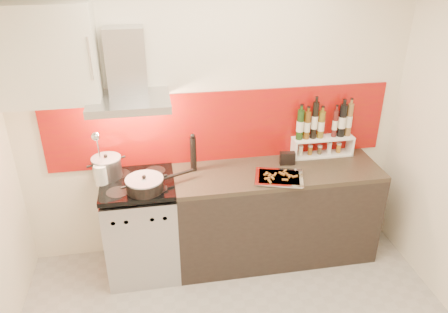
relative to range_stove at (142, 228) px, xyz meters
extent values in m
cube|color=silver|center=(0.70, 0.30, 0.86)|extent=(3.40, 0.02, 2.60)
cube|color=#9B1908|center=(0.75, 0.29, 0.78)|extent=(3.00, 0.02, 0.64)
cube|color=#B7B7BA|center=(0.00, 0.00, -0.02)|extent=(0.60, 0.60, 0.84)
cube|color=black|center=(0.00, -0.28, -0.11)|extent=(0.50, 0.02, 0.40)
cube|color=#B7B7BA|center=(0.00, -0.28, 0.28)|extent=(0.56, 0.02, 0.12)
cube|color=#FF190C|center=(0.00, -0.29, 0.28)|extent=(0.10, 0.01, 0.04)
cube|color=black|center=(0.00, 0.00, 0.45)|extent=(0.60, 0.60, 0.04)
cube|color=black|center=(1.20, 0.00, -0.01)|extent=(1.80, 0.60, 0.86)
cube|color=black|center=(1.20, 0.00, 0.44)|extent=(1.80, 0.60, 0.04)
cube|color=#B7B7BA|center=(0.00, 0.05, 1.14)|extent=(0.62, 0.50, 0.06)
cube|color=#B7B7BA|center=(0.00, 0.20, 1.42)|extent=(0.30, 0.18, 0.50)
sphere|color=#FFD18C|center=(-0.15, 0.05, 1.10)|extent=(0.07, 0.07, 0.07)
sphere|color=#FFD18C|center=(0.15, 0.05, 1.10)|extent=(0.07, 0.07, 0.07)
cube|color=beige|center=(-0.55, 0.13, 1.51)|extent=(0.70, 0.35, 0.72)
cylinder|color=#B7B7BA|center=(-0.24, 0.12, 0.55)|extent=(0.24, 0.24, 0.17)
cylinder|color=#99999E|center=(-0.24, 0.12, 0.64)|extent=(0.24, 0.24, 0.01)
sphere|color=black|center=(-0.24, 0.12, 0.66)|extent=(0.03, 0.03, 0.03)
cylinder|color=black|center=(0.06, -0.15, 0.52)|extent=(0.29, 0.29, 0.09)
cylinder|color=#99999E|center=(0.06, -0.15, 0.57)|extent=(0.30, 0.30, 0.01)
sphere|color=black|center=(0.06, -0.15, 0.59)|extent=(0.03, 0.03, 0.03)
cylinder|color=black|center=(0.33, -0.04, 0.52)|extent=(0.27, 0.13, 0.03)
cylinder|color=silver|center=(-0.28, 0.02, 0.54)|extent=(0.10, 0.10, 0.17)
cylinder|color=silver|center=(-0.27, 0.02, 0.77)|extent=(0.01, 0.08, 0.32)
sphere|color=silver|center=(-0.27, -0.05, 0.92)|extent=(0.07, 0.07, 0.07)
cylinder|color=black|center=(0.48, 0.13, 0.61)|extent=(0.05, 0.05, 0.30)
sphere|color=black|center=(0.48, 0.13, 0.78)|extent=(0.04, 0.04, 0.04)
cube|color=white|center=(1.68, 0.21, 0.47)|extent=(0.56, 0.15, 0.01)
cube|color=white|center=(1.41, 0.21, 0.55)|extent=(0.01, 0.15, 0.16)
cube|color=white|center=(1.95, 0.21, 0.55)|extent=(0.02, 0.15, 0.16)
cube|color=white|center=(1.68, 0.21, 0.63)|extent=(0.56, 0.15, 0.02)
cylinder|color=black|center=(1.45, 0.21, 0.78)|extent=(0.06, 0.06, 0.28)
cylinder|color=#5C390F|center=(1.51, 0.21, 0.77)|extent=(0.06, 0.06, 0.26)
cylinder|color=black|center=(1.58, 0.21, 0.81)|extent=(0.06, 0.06, 0.34)
cylinder|color=brown|center=(1.64, 0.21, 0.76)|extent=(0.06, 0.06, 0.25)
cylinder|color=#4C1614|center=(1.77, 0.21, 0.77)|extent=(0.05, 0.05, 0.25)
cylinder|color=black|center=(1.84, 0.21, 0.79)|extent=(0.07, 0.07, 0.30)
cylinder|color=brown|center=(1.90, 0.21, 0.79)|extent=(0.05, 0.05, 0.31)
cylinder|color=beige|center=(1.47, 0.21, 0.51)|extent=(0.04, 0.04, 0.08)
cylinder|color=brown|center=(1.56, 0.21, 0.51)|extent=(0.04, 0.04, 0.08)
cylinder|color=#4A3D25|center=(1.66, 0.21, 0.51)|extent=(0.04, 0.04, 0.07)
cylinder|color=silver|center=(1.75, 0.21, 0.52)|extent=(0.04, 0.04, 0.09)
cylinder|color=#AB741C|center=(1.84, 0.21, 0.51)|extent=(0.04, 0.04, 0.08)
cube|color=black|center=(1.31, 0.09, 0.52)|extent=(0.14, 0.07, 0.11)
cube|color=silver|center=(1.16, -0.15, 0.47)|extent=(0.44, 0.38, 0.01)
cube|color=silver|center=(1.16, -0.15, 0.48)|extent=(0.46, 0.40, 0.01)
cube|color=red|center=(1.16, -0.15, 0.48)|extent=(0.39, 0.33, 0.01)
cube|color=brown|center=(1.10, -0.13, 0.49)|extent=(0.02, 0.05, 0.01)
cube|color=brown|center=(1.25, -0.16, 0.49)|extent=(0.05, 0.04, 0.01)
cube|color=brown|center=(1.25, -0.17, 0.49)|extent=(0.04, 0.05, 0.01)
cube|color=brown|center=(1.19, -0.22, 0.49)|extent=(0.05, 0.03, 0.01)
cube|color=brown|center=(1.07, -0.10, 0.49)|extent=(0.05, 0.03, 0.01)
cube|color=brown|center=(1.08, -0.09, 0.49)|extent=(0.04, 0.05, 0.01)
cube|color=brown|center=(1.14, -0.12, 0.49)|extent=(0.04, 0.05, 0.01)
cube|color=brown|center=(1.10, -0.17, 0.49)|extent=(0.02, 0.05, 0.01)
cube|color=brown|center=(1.10, -0.14, 0.49)|extent=(0.05, 0.01, 0.01)
cube|color=brown|center=(1.19, -0.11, 0.49)|extent=(0.03, 0.05, 0.01)
cube|color=brown|center=(1.06, -0.22, 0.49)|extent=(0.02, 0.05, 0.01)
cube|color=brown|center=(1.24, -0.07, 0.49)|extent=(0.04, 0.05, 0.01)
cube|color=brown|center=(1.29, -0.18, 0.49)|extent=(0.05, 0.03, 0.01)
cube|color=brown|center=(1.06, -0.17, 0.49)|extent=(0.05, 0.02, 0.01)
cube|color=brown|center=(1.21, -0.12, 0.49)|extent=(0.02, 0.05, 0.01)
cube|color=brown|center=(1.22, -0.11, 0.49)|extent=(0.05, 0.04, 0.01)
camera|label=1|loc=(0.17, -3.18, 2.28)|focal=35.00mm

